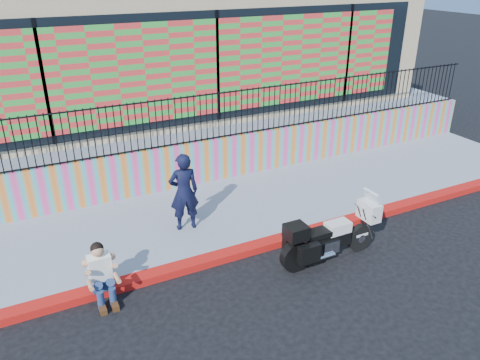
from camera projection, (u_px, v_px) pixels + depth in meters
ground at (299, 238)px, 9.90m from camera, size 90.00×90.00×0.00m
red_curb at (300, 235)px, 9.87m from camera, size 16.00×0.30×0.15m
sidewalk at (262, 202)px, 11.21m from camera, size 16.00×3.00×0.15m
mural_wall at (233, 156)px, 12.24m from camera, size 16.00×0.20×1.10m
metal_fence at (232, 114)px, 11.76m from camera, size 15.80×0.04×1.20m
elevated_platform at (170, 109)px, 16.41m from camera, size 16.00×10.00×1.25m
storefront_building at (167, 33)px, 15.13m from camera, size 14.00×8.06×4.00m
police_motorcycle at (329, 236)px, 8.94m from camera, size 2.08×0.69×1.29m
police_officer at (184, 192)px, 9.64m from camera, size 0.66×0.48×1.69m
seated_man at (103, 279)px, 7.87m from camera, size 0.54×0.71×1.06m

